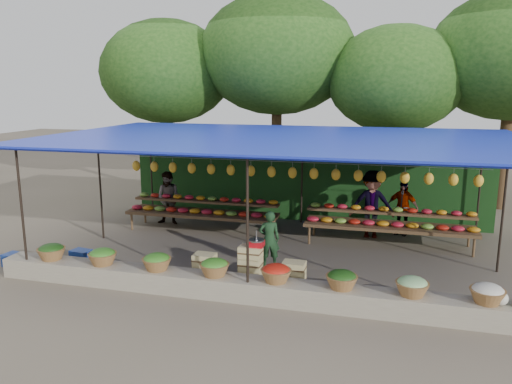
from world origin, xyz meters
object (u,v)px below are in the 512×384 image
(crate_counter, at_px, (249,267))
(vendor_seated, at_px, (269,239))
(blue_crate_back, at_px, (81,256))
(weighing_scale, at_px, (256,243))
(blue_crate_front, at_px, (15,260))

(crate_counter, relative_size, vendor_seated, 1.83)
(blue_crate_back, bearing_deg, weighing_scale, 6.70)
(vendor_seated, height_order, blue_crate_front, vendor_seated)
(vendor_seated, bearing_deg, weighing_scale, 68.30)
(vendor_seated, xyz_separation_m, blue_crate_front, (-5.51, -1.41, -0.50))
(weighing_scale, relative_size, blue_crate_front, 0.71)
(crate_counter, relative_size, blue_crate_front, 4.97)
(crate_counter, xyz_separation_m, vendor_seated, (0.20, 0.94, 0.33))
(blue_crate_front, height_order, blue_crate_back, blue_crate_front)
(vendor_seated, xyz_separation_m, blue_crate_back, (-4.26, -0.75, -0.51))
(crate_counter, bearing_deg, blue_crate_back, 177.30)
(crate_counter, relative_size, weighing_scale, 7.01)
(crate_counter, distance_m, blue_crate_front, 5.34)
(crate_counter, xyz_separation_m, weighing_scale, (0.15, -0.00, 0.54))
(blue_crate_back, bearing_deg, vendor_seated, 19.28)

